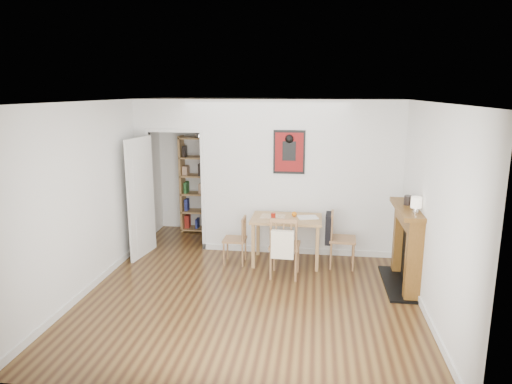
# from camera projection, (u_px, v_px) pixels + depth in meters

# --- Properties ---
(ground) EXTENTS (5.20, 5.20, 0.00)m
(ground) POSITION_uv_depth(u_px,v_px,m) (254.00, 284.00, 6.61)
(ground) COLOR brown
(ground) RESTS_ON ground
(room_shell) EXTENTS (5.20, 5.20, 5.20)m
(room_shell) POSITION_uv_depth(u_px,v_px,m) (271.00, 179.00, 7.62)
(room_shell) COLOR silver
(room_shell) RESTS_ON ground
(dining_table) EXTENTS (1.11, 0.71, 0.76)m
(dining_table) POSITION_uv_depth(u_px,v_px,m) (286.00, 223.00, 7.28)
(dining_table) COLOR #AA8A4F
(dining_table) RESTS_ON ground
(chair_left) EXTENTS (0.39, 0.39, 0.78)m
(chair_left) POSITION_uv_depth(u_px,v_px,m) (235.00, 240.00, 7.32)
(chair_left) COLOR #8B6340
(chair_left) RESTS_ON ground
(chair_right) EXTENTS (0.52, 0.47, 0.89)m
(chair_right) POSITION_uv_depth(u_px,v_px,m) (341.00, 239.00, 7.16)
(chair_right) COLOR #8B6340
(chair_right) RESTS_ON ground
(chair_front) EXTENTS (0.50, 0.56, 0.95)m
(chair_front) POSITION_uv_depth(u_px,v_px,m) (285.00, 246.00, 6.77)
(chair_front) COLOR #8B6340
(chair_front) RESTS_ON ground
(bookshelf) EXTENTS (0.80, 0.32, 1.89)m
(bookshelf) POSITION_uv_depth(u_px,v_px,m) (201.00, 185.00, 8.91)
(bookshelf) COLOR #AA8A4F
(bookshelf) RESTS_ON ground
(fireplace) EXTENTS (0.45, 1.25, 1.16)m
(fireplace) POSITION_uv_depth(u_px,v_px,m) (407.00, 244.00, 6.44)
(fireplace) COLOR brown
(fireplace) RESTS_ON ground
(red_glass) EXTENTS (0.08, 0.08, 0.10)m
(red_glass) POSITION_uv_depth(u_px,v_px,m) (273.00, 216.00, 7.17)
(red_glass) COLOR maroon
(red_glass) RESTS_ON dining_table
(orange_fruit) EXTENTS (0.08, 0.08, 0.08)m
(orange_fruit) POSITION_uv_depth(u_px,v_px,m) (294.00, 214.00, 7.32)
(orange_fruit) COLOR orange
(orange_fruit) RESTS_ON dining_table
(placemat) EXTENTS (0.39, 0.30, 0.00)m
(placemat) POSITION_uv_depth(u_px,v_px,m) (273.00, 216.00, 7.32)
(placemat) COLOR beige
(placemat) RESTS_ON dining_table
(notebook) EXTENTS (0.35, 0.30, 0.02)m
(notebook) POSITION_uv_depth(u_px,v_px,m) (308.00, 217.00, 7.25)
(notebook) COLOR silver
(notebook) RESTS_ON dining_table
(mantel_lamp) EXTENTS (0.14, 0.14, 0.22)m
(mantel_lamp) POSITION_uv_depth(u_px,v_px,m) (416.00, 203.00, 5.95)
(mantel_lamp) COLOR silver
(mantel_lamp) RESTS_ON fireplace
(ceramic_jar_a) EXTENTS (0.11, 0.11, 0.13)m
(ceramic_jar_a) POSITION_uv_depth(u_px,v_px,m) (408.00, 200.00, 6.42)
(ceramic_jar_a) COLOR black
(ceramic_jar_a) RESTS_ON fireplace
(ceramic_jar_b) EXTENTS (0.08, 0.08, 0.10)m
(ceramic_jar_b) POSITION_uv_depth(u_px,v_px,m) (408.00, 199.00, 6.59)
(ceramic_jar_b) COLOR black
(ceramic_jar_b) RESTS_ON fireplace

